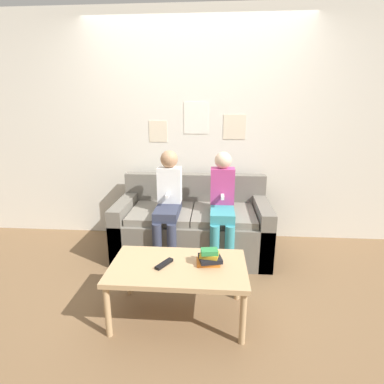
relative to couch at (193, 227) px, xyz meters
The scene contains 8 objects.
ground_plane 0.60m from the couch, 90.00° to the right, with size 10.00×10.00×0.00m, color brown.
wall_back 1.13m from the couch, 90.00° to the left, with size 8.00×0.07×2.60m.
couch is the anchor object (origin of this frame).
coffee_table 1.08m from the couch, 91.71° to the right, with size 1.00×0.58×0.43m.
person_left 0.47m from the couch, 141.63° to the right, with size 0.24×0.56×1.13m.
person_right 0.50m from the couch, 31.84° to the right, with size 0.24×0.56×1.12m.
tv_remote 1.10m from the couch, 97.03° to the right, with size 0.12×0.17×0.02m.
book_stack 1.08m from the couch, 79.34° to the right, with size 0.20×0.18×0.12m.
Camera 1 is at (0.22, -2.51, 1.55)m, focal length 28.00 mm.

